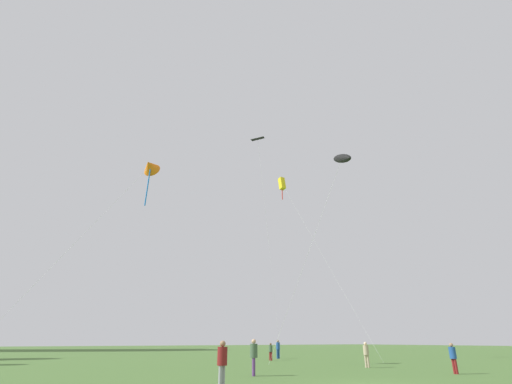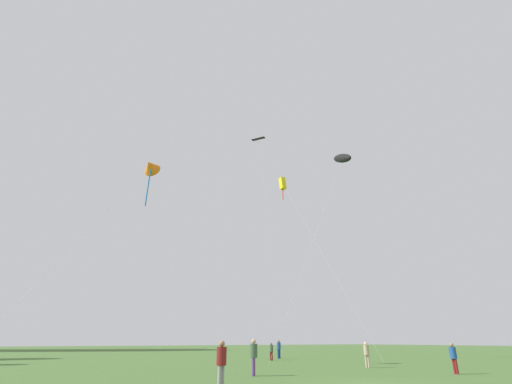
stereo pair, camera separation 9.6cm
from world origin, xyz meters
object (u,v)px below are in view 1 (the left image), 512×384
Objects in this scene: person_standing_4 at (271,350)px; kite_flying_2 at (258,140)px; person_standing_2 at (278,348)px; kite_flying_0 at (342,159)px; kite_flying_1 at (282,184)px; person_standing_1 at (254,354)px; person_standing_5 at (366,353)px; person_standing_0 at (453,356)px; person_standing_3 at (222,361)px; kite_flying_3 at (150,167)px.

kite_flying_2 is at bearing 119.64° from person_standing_4.
kite_flying_2 reaches higher than person_standing_2.
kite_flying_0 is 15.98m from kite_flying_1.
person_standing_1 is 16.52m from kite_flying_0.
person_standing_5 is at bearing -35.15° from person_standing_4.
person_standing_0 is 0.08× the size of kite_flying_1.
person_standing_0 is at bearing -35.18° from person_standing_4.
person_standing_5 is at bearing -101.88° from kite_flying_1.
person_standing_3 is at bearing -74.43° from person_standing_4.
kite_flying_1 reaches higher than person_standing_3.
kite_flying_2 is at bearing -47.41° from person_standing_5.
person_standing_3 is 22.76m from person_standing_4.
person_standing_1 is 16.68m from person_standing_4.
person_standing_2 is at bearing 17.18° from kite_flying_3.
person_standing_3 is 21.71m from kite_flying_3.
kite_flying_2 is (5.02, 21.17, 13.53)m from kite_flying_0.
person_standing_5 is (14.26, 6.17, -0.05)m from person_standing_3.
person_standing_0 is 0.05× the size of kite_flying_2.
kite_flying_3 is (-13.77, -2.19, 15.01)m from person_standing_4.
person_standing_3 is 31.97m from kite_flying_1.
kite_flying_3 is at bearing -151.17° from person_standing_2.
person_standing_4 is 19.36m from kite_flying_0.
person_standing_3 is 15.53m from person_standing_5.
person_standing_3 is (-16.80, -20.94, -0.04)m from person_standing_2.
person_standing_1 is 0.09× the size of kite_flying_1.
person_standing_2 is 1.09× the size of person_standing_5.
kite_flying_1 is at bearing 83.26° from person_standing_4.
person_standing_1 is 0.11× the size of kite_flying_3.
kite_flying_2 is at bearing 25.60° from person_standing_3.
kite_flying_2 is at bearing 0.63° from person_standing_1.
kite_flying_0 is 0.82× the size of kite_flying_1.
person_standing_1 is 0.11× the size of kite_flying_0.
kite_flying_0 is at bearing -8.62° from person_standing_3.
person_standing_3 is at bearing 75.40° from person_standing_5.
person_standing_4 is at bearing -166.24° from person_standing_0.
kite_flying_0 is at bearing 85.14° from person_standing_5.
person_standing_0 is at bearing -48.44° from kite_flying_3.
person_standing_2 is 18.34m from kite_flying_1.
person_standing_3 is at bearing -78.66° from person_standing_0.
kite_flying_3 reaches higher than person_standing_4.
person_standing_1 is at bearing -70.82° from kite_flying_3.
kite_flying_2 reaches higher than kite_flying_3.
person_standing_2 is at bearing 75.01° from kite_flying_0.
person_standing_2 is 0.09× the size of kite_flying_1.
kite_flying_0 reaches higher than person_standing_1.
person_standing_1 reaches higher than person_standing_5.
kite_flying_3 reaches higher than person_standing_2.
kite_flying_0 is (12.55, 5.06, 14.23)m from person_standing_3.
person_standing_1 reaches higher than person_standing_3.
person_standing_2 is 22.87m from kite_flying_3.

